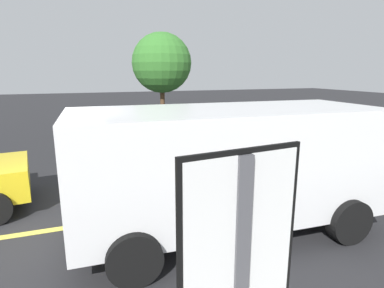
{
  "coord_description": "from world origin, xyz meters",
  "views": [
    {
      "loc": [
        0.91,
        -5.73,
        2.79
      ],
      "look_at": [
        3.18,
        0.63,
        1.24
      ],
      "focal_mm": 29.43,
      "sensor_mm": 36.0,
      "label": 1
    }
  ],
  "objects": [
    {
      "name": "white_van",
      "position": [
        3.26,
        -1.04,
        1.27
      ],
      "size": [
        5.27,
        2.41,
        2.2
      ],
      "color": "white",
      "rests_on": "ground_plane"
    },
    {
      "name": "ground_plane",
      "position": [
        0.0,
        0.0,
        0.0
      ],
      "size": [
        80.0,
        80.0,
        0.0
      ],
      "primitive_type": "plane",
      "color": "#262628"
    },
    {
      "name": "tree_left_verge",
      "position": [
        4.49,
        8.31,
        3.17
      ],
      "size": [
        2.65,
        2.65,
        4.5
      ],
      "color": "#513823",
      "rests_on": "ground_plane"
    },
    {
      "name": "lane_marking_centre",
      "position": [
        3.0,
        0.0,
        0.01
      ],
      "size": [
        28.0,
        0.16,
        0.01
      ],
      "primitive_type": "cube",
      "color": "#E0D14C"
    }
  ]
}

